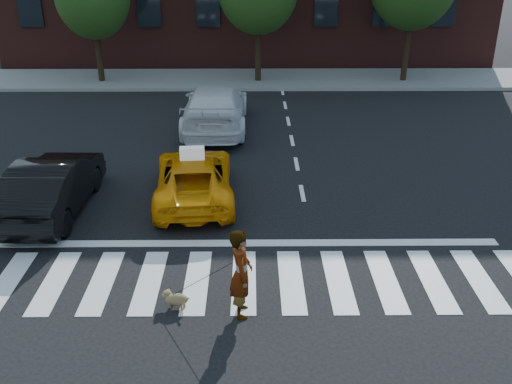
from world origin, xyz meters
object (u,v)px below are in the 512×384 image
taxi (194,177)px  dog (175,299)px  white_suv (215,107)px  woman (241,273)px  black_sedan (52,185)px

taxi → dog: (0.05, -5.05, -0.41)m
white_suv → woman: woman is taller
black_sedan → woman: 6.68m
white_suv → woman: (1.12, -11.26, 0.09)m
woman → dog: woman is taller
taxi → woman: size_ratio=2.44×
woman → dog: 1.50m
black_sedan → white_suv: (3.85, 6.80, 0.07)m
white_suv → dog: (-0.19, -11.06, -0.61)m
white_suv → black_sedan: bearing=60.8°
taxi → woman: 5.43m
dog → woman: bearing=14.6°
black_sedan → woman: woman is taller
black_sedan → woman: bearing=139.4°
black_sedan → dog: 5.64m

